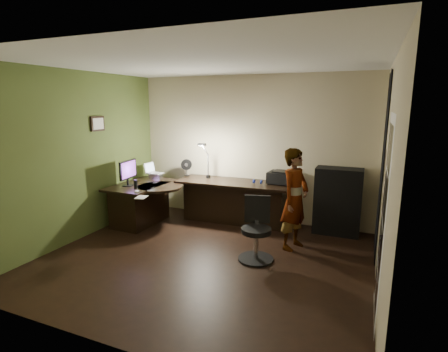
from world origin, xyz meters
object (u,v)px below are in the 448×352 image
at_px(desk_right, 233,202).
at_px(cabinet, 338,201).
at_px(desk_left, 142,204).
at_px(monitor, 127,177).
at_px(office_chair, 256,230).
at_px(person, 295,199).

bearing_deg(desk_right, cabinet, 2.62).
relative_size(desk_left, monitor, 2.55).
bearing_deg(desk_left, monitor, -124.21).
height_order(desk_right, office_chair, office_chair).
xyz_separation_m(desk_right, cabinet, (1.83, 0.15, 0.18)).
bearing_deg(person, office_chair, 167.52).
bearing_deg(person, desk_right, 78.57).
relative_size(desk_left, office_chair, 1.44).
xyz_separation_m(cabinet, office_chair, (-0.94, -1.54, -0.12)).
distance_m(desk_left, person, 2.84).
relative_size(desk_left, desk_right, 0.62).
xyz_separation_m(desk_left, cabinet, (3.36, 0.86, 0.19)).
distance_m(monitor, office_chair, 2.64).
distance_m(desk_left, monitor, 0.59).
bearing_deg(office_chair, desk_right, 107.88).
bearing_deg(person, desk_left, 107.95).
relative_size(cabinet, person, 0.74).
bearing_deg(cabinet, desk_left, -165.86).
distance_m(cabinet, office_chair, 1.81).
bearing_deg(desk_right, desk_left, -157.31).
height_order(desk_left, monitor, monitor).
height_order(monitor, office_chair, monitor).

